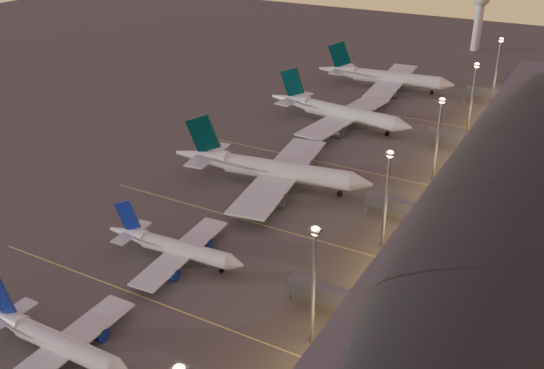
{
  "coord_description": "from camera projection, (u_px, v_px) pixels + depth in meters",
  "views": [
    {
      "loc": [
        74.74,
        -85.27,
        79.73
      ],
      "look_at": [
        2.0,
        45.0,
        7.0
      ],
      "focal_mm": 40.0,
      "sensor_mm": 36.0,
      "label": 1
    }
  ],
  "objects": [
    {
      "name": "airliner_wide_near",
      "position": [
        270.0,
        169.0,
        179.51
      ],
      "size": [
        62.09,
        57.14,
        19.89
      ],
      "rotation": [
        0.0,
        0.0,
        0.15
      ],
      "color": "silver",
      "rests_on": "ground"
    },
    {
      "name": "light_masts",
      "position": [
        419.0,
        148.0,
        162.15
      ],
      "size": [
        2.2,
        217.2,
        25.9
      ],
      "color": "slate",
      "rests_on": "ground"
    },
    {
      "name": "airliner_wide_far",
      "position": [
        385.0,
        77.0,
        267.69
      ],
      "size": [
        61.08,
        55.89,
        19.53
      ],
      "rotation": [
        0.0,
        0.0,
        0.09
      ],
      "color": "silver",
      "rests_on": "ground"
    },
    {
      "name": "airliner_narrow_north",
      "position": [
        174.0,
        247.0,
        143.54
      ],
      "size": [
        37.17,
        33.26,
        13.28
      ],
      "rotation": [
        0.0,
        0.0,
        0.07
      ],
      "color": "silver",
      "rests_on": "ground"
    },
    {
      "name": "ground",
      "position": [
        166.0,
        288.0,
        134.61
      ],
      "size": [
        700.0,
        700.0,
        0.0
      ],
      "primitive_type": "plane",
      "color": "#454340"
    },
    {
      "name": "airliner_wide_mid",
      "position": [
        338.0,
        112.0,
        226.5
      ],
      "size": [
        59.32,
        54.36,
        18.97
      ],
      "rotation": [
        0.0,
        0.0,
        -0.11
      ],
      "color": "silver",
      "rests_on": "ground"
    },
    {
      "name": "airliner_narrow_south",
      "position": [
        54.0,
        341.0,
        113.65
      ],
      "size": [
        37.35,
        33.23,
        13.39
      ],
      "rotation": [
        0.0,
        0.0,
        0.01
      ],
      "color": "silver",
      "rests_on": "ground"
    },
    {
      "name": "terminal_building",
      "position": [
        519.0,
        187.0,
        160.54
      ],
      "size": [
        56.35,
        255.0,
        17.46
      ],
      "color": "#515056",
      "rests_on": "ground"
    },
    {
      "name": "lane_markings",
      "position": [
        257.0,
        213.0,
        166.0
      ],
      "size": [
        90.0,
        180.36,
        0.0
      ],
      "color": "#D8C659",
      "rests_on": "ground"
    },
    {
      "name": "radar_tower",
      "position": [
        480.0,
        10.0,
        324.7
      ],
      "size": [
        9.0,
        9.0,
        32.5
      ],
      "color": "silver",
      "rests_on": "ground"
    }
  ]
}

